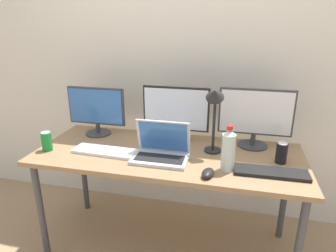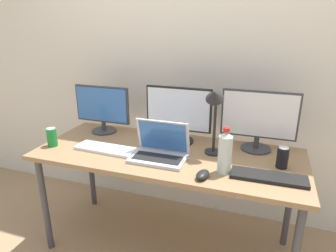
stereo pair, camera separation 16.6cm
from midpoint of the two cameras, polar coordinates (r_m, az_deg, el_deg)
ground_plane at (r=2.34m, az=2.18°, el=-21.76°), size 16.00×16.00×0.00m
wall_back at (r=2.35m, az=6.87°, el=13.40°), size 7.00×0.08×2.60m
work_desk at (r=1.96m, az=2.43°, el=-6.78°), size 1.71×0.70×0.74m
monitor_left at (r=2.26m, az=-10.37°, el=3.37°), size 0.43×0.19×0.35m
monitor_center at (r=2.04m, az=4.31°, el=2.27°), size 0.46×0.22×0.39m
monitor_right at (r=2.01m, az=19.19°, el=1.26°), size 0.48×0.19×0.39m
laptop_silver at (r=1.84m, az=1.07°, el=-4.58°), size 0.34×0.22×0.23m
keyboard_main at (r=1.74m, az=21.28°, el=-9.09°), size 0.40×0.13×0.02m
keyboard_aux at (r=1.99m, az=-9.39°, el=-4.33°), size 0.41×0.16×0.02m
mouse_by_keyboard at (r=1.65m, az=9.51°, el=-9.21°), size 0.08×0.12×0.04m
water_bottle at (r=1.68m, az=13.59°, el=-4.98°), size 0.08×0.08×0.27m
soda_can_near_keyboard at (r=1.87m, az=23.39°, el=-5.58°), size 0.07×0.07×0.13m
soda_can_by_laptop at (r=2.13m, az=-19.20°, el=-2.05°), size 0.07×0.07×0.13m
desk_lamp at (r=1.81m, az=11.43°, el=3.19°), size 0.11×0.18×0.45m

